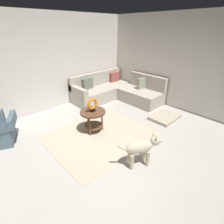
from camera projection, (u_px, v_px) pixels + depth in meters
name	position (u px, v px, depth m)	size (l,w,h in m)	color
ground_plane	(116.00, 154.00, 3.48)	(6.00, 6.00, 0.10)	#B7B2A8
wall_back	(44.00, 65.00, 4.75)	(6.00, 0.12, 2.70)	silver
wall_right	(192.00, 65.00, 4.65)	(0.12, 6.00, 2.70)	silver
area_rug	(100.00, 135.00, 4.00)	(2.30, 1.90, 0.01)	#BCAD93
sectional_couch	(116.00, 91.00, 5.85)	(2.20, 2.25, 0.88)	#B2A899
side_table	(93.00, 116.00, 3.99)	(0.60, 0.60, 0.54)	brown
torus_sculpture	(92.00, 105.00, 3.85)	(0.28, 0.08, 0.33)	black
dog_bed_mat	(164.00, 117.00, 4.70)	(0.80, 0.60, 0.09)	#B2A38E
dog	(141.00, 148.00, 3.00)	(0.78, 0.45, 0.63)	beige
dog_toy_ball	(129.00, 161.00, 3.15)	(0.11, 0.11, 0.11)	silver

